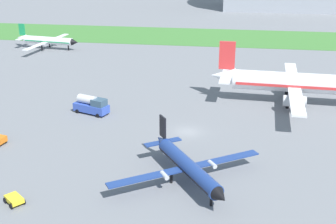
{
  "coord_description": "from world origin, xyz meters",
  "views": [
    {
      "loc": [
        6.82,
        -66.58,
        29.22
      ],
      "look_at": [
        -3.37,
        0.72,
        3.0
      ],
      "focal_mm": 47.83,
      "sensor_mm": 36.0,
      "label": 1
    }
  ],
  "objects_px": {
    "airplane_taxiing_turboprop": "(47,40)",
    "baggage_cart_midfield": "(14,199)",
    "airplane_midfield_jet": "(294,83)",
    "airplane_foreground_turboprop": "(187,165)",
    "fuel_truck_by_runway": "(92,105)"
  },
  "relations": [
    {
      "from": "airplane_foreground_turboprop",
      "to": "airplane_taxiing_turboprop",
      "type": "distance_m",
      "value": 84.14
    },
    {
      "from": "airplane_taxiing_turboprop",
      "to": "fuel_truck_by_runway",
      "type": "bearing_deg",
      "value": -51.33
    },
    {
      "from": "baggage_cart_midfield",
      "to": "fuel_truck_by_runway",
      "type": "bearing_deg",
      "value": -50.95
    },
    {
      "from": "airplane_taxiing_turboprop",
      "to": "airplane_midfield_jet",
      "type": "height_order",
      "value": "airplane_midfield_jet"
    },
    {
      "from": "airplane_midfield_jet",
      "to": "baggage_cart_midfield",
      "type": "relative_size",
      "value": 10.97
    },
    {
      "from": "airplane_foreground_turboprop",
      "to": "fuel_truck_by_runway",
      "type": "bearing_deg",
      "value": -171.83
    },
    {
      "from": "airplane_foreground_turboprop",
      "to": "airplane_midfield_jet",
      "type": "height_order",
      "value": "airplane_midfield_jet"
    },
    {
      "from": "airplane_taxiing_turboprop",
      "to": "baggage_cart_midfield",
      "type": "bearing_deg",
      "value": -62.05
    },
    {
      "from": "airplane_taxiing_turboprop",
      "to": "baggage_cart_midfield",
      "type": "height_order",
      "value": "airplane_taxiing_turboprop"
    },
    {
      "from": "airplane_foreground_turboprop",
      "to": "airplane_midfield_jet",
      "type": "relative_size",
      "value": 0.57
    },
    {
      "from": "airplane_midfield_jet",
      "to": "airplane_foreground_turboprop",
      "type": "bearing_deg",
      "value": -113.93
    },
    {
      "from": "airplane_foreground_turboprop",
      "to": "baggage_cart_midfield",
      "type": "relative_size",
      "value": 6.28
    },
    {
      "from": "airplane_taxiing_turboprop",
      "to": "baggage_cart_midfield",
      "type": "relative_size",
      "value": 7.72
    },
    {
      "from": "airplane_taxiing_turboprop",
      "to": "airplane_midfield_jet",
      "type": "xyz_separation_m",
      "value": [
        64.54,
        -36.62,
        1.62
      ]
    },
    {
      "from": "airplane_taxiing_turboprop",
      "to": "airplane_midfield_jet",
      "type": "relative_size",
      "value": 0.7
    }
  ]
}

